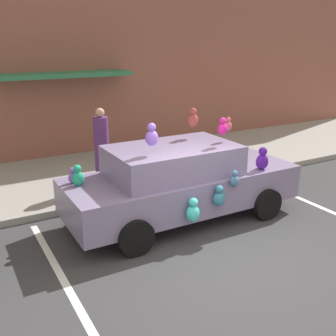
# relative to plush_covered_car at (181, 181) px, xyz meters

# --- Properties ---
(ground_plane) EXTENTS (60.00, 60.00, 0.00)m
(ground_plane) POSITION_rel_plush_covered_car_xyz_m (-0.20, -1.69, -0.80)
(ground_plane) COLOR #38383A
(sidewalk) EXTENTS (24.00, 4.00, 0.15)m
(sidewalk) POSITION_rel_plush_covered_car_xyz_m (-0.20, 3.31, -0.72)
(sidewalk) COLOR gray
(sidewalk) RESTS_ON ground
(storefront_building) EXTENTS (24.00, 1.25, 6.40)m
(storefront_building) POSITION_rel_plush_covered_car_xyz_m (-0.21, 5.45, 2.39)
(storefront_building) COLOR brown
(storefront_building) RESTS_ON ground
(parking_stripe_front) EXTENTS (0.12, 3.60, 0.01)m
(parking_stripe_front) POSITION_rel_plush_covered_car_xyz_m (2.95, -0.69, -0.80)
(parking_stripe_front) COLOR silver
(parking_stripe_front) RESTS_ON ground
(parking_stripe_rear) EXTENTS (0.12, 3.60, 0.01)m
(parking_stripe_rear) POSITION_rel_plush_covered_car_xyz_m (-2.68, -0.69, -0.80)
(parking_stripe_rear) COLOR silver
(parking_stripe_rear) RESTS_ON ground
(plush_covered_car) EXTENTS (4.68, 2.04, 2.16)m
(plush_covered_car) POSITION_rel_plush_covered_car_xyz_m (0.00, 0.00, 0.00)
(plush_covered_car) COLOR gray
(plush_covered_car) RESTS_ON ground
(teddy_bear_on_sidewalk) EXTENTS (0.34, 0.29, 0.65)m
(teddy_bear_on_sidewalk) POSITION_rel_plush_covered_car_xyz_m (0.73, 1.81, -0.35)
(teddy_bear_on_sidewalk) COLOR brown
(teddy_bear_on_sidewalk) RESTS_ON sidewalk
(pedestrian_near_shopfront) EXTENTS (0.34, 0.34, 1.86)m
(pedestrian_near_shopfront) POSITION_rel_plush_covered_car_xyz_m (-0.82, 2.17, 0.22)
(pedestrian_near_shopfront) COLOR #582D66
(pedestrian_near_shopfront) RESTS_ON sidewalk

